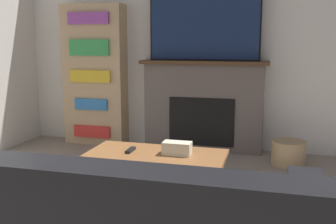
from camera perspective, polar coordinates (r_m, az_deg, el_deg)
The scene contains 8 objects.
wall_back at distance 4.79m, azimuth 4.91°, elevation 10.85°, with size 5.49×0.06×2.70m.
fireplace at distance 4.70m, azimuth 5.12°, elevation 0.94°, with size 1.50×0.28×1.07m.
tv at distance 4.62m, azimuth 5.26°, elevation 12.43°, with size 1.29×0.03×0.81m.
coffee_table at distance 3.15m, azimuth -1.65°, elevation -6.88°, with size 1.09×0.50×0.42m.
tissue_box at distance 3.07m, azimuth 1.32°, elevation -5.28°, with size 0.22×0.12×0.10m.
remote_control at distance 3.18m, azimuth -5.47°, elevation -5.52°, with size 0.04×0.15×0.02m.
bookshelf at distance 5.06m, azimuth -10.55°, elevation 5.27°, with size 0.78×0.29×1.74m.
storage_basket at distance 4.37m, azimuth 17.08°, elevation -5.69°, with size 0.35×0.35×0.26m.
Camera 1 is at (0.85, -0.64, 1.29)m, focal length 42.00 mm.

